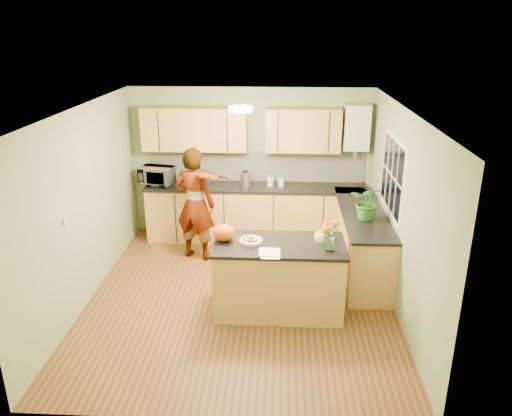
{
  "coord_description": "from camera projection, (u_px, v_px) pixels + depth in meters",
  "views": [
    {
      "loc": [
        0.51,
        -5.87,
        3.45
      ],
      "look_at": [
        0.18,
        0.5,
        1.09
      ],
      "focal_mm": 35.0,
      "sensor_mm": 36.0,
      "label": 1
    }
  ],
  "objects": [
    {
      "name": "blue_box",
      "position": [
        200.0,
        179.0,
        8.22
      ],
      "size": [
        0.29,
        0.23,
        0.21
      ],
      "primitive_type": "cube",
      "rotation": [
        0.0,
        0.0,
        -0.14
      ],
      "color": "navy",
      "rests_on": "back_counter"
    },
    {
      "name": "violin",
      "position": [
        205.0,
        175.0,
        7.16
      ],
      "size": [
        0.68,
        0.59,
        0.17
      ],
      "primitive_type": null,
      "rotation": [
        0.17,
        0.0,
        -0.61
      ],
      "color": "#4E1104",
      "rests_on": "violinist"
    },
    {
      "name": "right_counter",
      "position": [
        361.0,
        241.0,
        7.27
      ],
      "size": [
        0.62,
        2.24,
        0.94
      ],
      "color": "tan",
      "rests_on": "floor"
    },
    {
      "name": "wall_back",
      "position": [
        251.0,
        163.0,
        8.39
      ],
      "size": [
        4.0,
        0.02,
        2.5
      ],
      "primitive_type": "cube",
      "color": "gray",
      "rests_on": "floor"
    },
    {
      "name": "floor",
      "position": [
        241.0,
        296.0,
        6.72
      ],
      "size": [
        4.5,
        4.5,
        0.0
      ],
      "primitive_type": "plane",
      "color": "#563218",
      "rests_on": "ground"
    },
    {
      "name": "splashback",
      "position": [
        257.0,
        166.0,
        8.39
      ],
      "size": [
        3.6,
        0.02,
        0.52
      ],
      "primitive_type": "cube",
      "color": "beige",
      "rests_on": "back_counter"
    },
    {
      "name": "orange_bowl",
      "position": [
        324.0,
        235.0,
        6.19
      ],
      "size": [
        0.23,
        0.23,
        0.14
      ],
      "color": "beige",
      "rests_on": "peninsula_island"
    },
    {
      "name": "wall_front",
      "position": [
        218.0,
        303.0,
        4.18
      ],
      "size": [
        4.0,
        0.02,
        2.5
      ],
      "primitive_type": "cube",
      "color": "gray",
      "rests_on": "floor"
    },
    {
      "name": "microwave",
      "position": [
        157.0,
        176.0,
        8.25
      ],
      "size": [
        0.59,
        0.46,
        0.29
      ],
      "primitive_type": "imported",
      "rotation": [
        0.0,
        0.0,
        -0.21
      ],
      "color": "white",
      "rests_on": "back_counter"
    },
    {
      "name": "potted_plant",
      "position": [
        369.0,
        202.0,
        6.72
      ],
      "size": [
        0.57,
        0.54,
        0.5
      ],
      "primitive_type": "imported",
      "rotation": [
        0.0,
        0.0,
        -0.42
      ],
      "color": "#2A7326",
      "rests_on": "right_counter"
    },
    {
      "name": "kettle",
      "position": [
        246.0,
        178.0,
        8.17
      ],
      "size": [
        0.17,
        0.17,
        0.32
      ],
      "rotation": [
        0.0,
        0.0,
        0.06
      ],
      "color": "#B9B9BE",
      "rests_on": "back_counter"
    },
    {
      "name": "boiler",
      "position": [
        356.0,
        128.0,
        7.93
      ],
      "size": [
        0.4,
        0.3,
        0.86
      ],
      "color": "white",
      "rests_on": "wall_back"
    },
    {
      "name": "fruit_dish",
      "position": [
        251.0,
        240.0,
        6.1
      ],
      "size": [
        0.29,
        0.29,
        0.1
      ],
      "color": "beige",
      "rests_on": "peninsula_island"
    },
    {
      "name": "jar_cream",
      "position": [
        270.0,
        181.0,
        8.18
      ],
      "size": [
        0.13,
        0.13,
        0.16
      ],
      "primitive_type": "cylinder",
      "rotation": [
        0.0,
        0.0,
        -0.32
      ],
      "color": "beige",
      "rests_on": "back_counter"
    },
    {
      "name": "wall_left",
      "position": [
        84.0,
        207.0,
        6.38
      ],
      "size": [
        0.02,
        4.5,
        2.5
      ],
      "primitive_type": "cube",
      "color": "gray",
      "rests_on": "floor"
    },
    {
      "name": "window_right",
      "position": [
        392.0,
        175.0,
        6.64
      ],
      "size": [
        0.01,
        1.3,
        1.05
      ],
      "color": "white",
      "rests_on": "wall_right"
    },
    {
      "name": "papers",
      "position": [
        271.0,
        253.0,
        5.82
      ],
      "size": [
        0.22,
        0.3,
        0.01
      ],
      "primitive_type": "cube",
      "color": "white",
      "rests_on": "peninsula_island"
    },
    {
      "name": "ceiling_lamp",
      "position": [
        241.0,
        109.0,
        6.14
      ],
      "size": [
        0.3,
        0.3,
        0.07
      ],
      "color": "#FFEABF",
      "rests_on": "ceiling"
    },
    {
      "name": "back_counter",
      "position": [
        256.0,
        212.0,
        8.37
      ],
      "size": [
        3.64,
        0.62,
        0.94
      ],
      "color": "tan",
      "rests_on": "floor"
    },
    {
      "name": "upper_cabinets",
      "position": [
        239.0,
        129.0,
        8.03
      ],
      "size": [
        3.2,
        0.34,
        0.7
      ],
      "color": "tan",
      "rests_on": "wall_back"
    },
    {
      "name": "peninsula_island",
      "position": [
        279.0,
        277.0,
        6.26
      ],
      "size": [
        1.62,
        0.83,
        0.93
      ],
      "color": "tan",
      "rests_on": "floor"
    },
    {
      "name": "wall_right",
      "position": [
        400.0,
        212.0,
        6.19
      ],
      "size": [
        0.02,
        4.5,
        2.5
      ],
      "primitive_type": "cube",
      "color": "gray",
      "rests_on": "floor"
    },
    {
      "name": "flower_vase",
      "position": [
        331.0,
        228.0,
        5.8
      ],
      "size": [
        0.23,
        0.23,
        0.43
      ],
      "rotation": [
        0.0,
        0.0,
        -0.01
      ],
      "color": "silver",
      "rests_on": "peninsula_island"
    },
    {
      "name": "jar_white",
      "position": [
        281.0,
        182.0,
        8.14
      ],
      "size": [
        0.11,
        0.11,
        0.15
      ],
      "primitive_type": "cylinder",
      "rotation": [
        0.0,
        0.0,
        -0.14
      ],
      "color": "white",
      "rests_on": "back_counter"
    },
    {
      "name": "light_switch",
      "position": [
        66.0,
        220.0,
        5.8
      ],
      "size": [
        0.02,
        0.09,
        0.09
      ],
      "primitive_type": "cube",
      "color": "white",
      "rests_on": "wall_left"
    },
    {
      "name": "ceiling",
      "position": [
        239.0,
        110.0,
        5.85
      ],
      "size": [
        4.0,
        4.5,
        0.02
      ],
      "primitive_type": "cube",
      "color": "silver",
      "rests_on": "wall_back"
    },
    {
      "name": "orange_bag",
      "position": [
        224.0,
        233.0,
        6.14
      ],
      "size": [
        0.33,
        0.3,
        0.2
      ],
      "primitive_type": "ellipsoid",
      "rotation": [
        0.0,
        0.0,
        0.31
      ],
      "color": "#E25312",
      "rests_on": "peninsula_island"
    },
    {
      "name": "violinist",
      "position": [
        195.0,
        204.0,
        7.56
      ],
      "size": [
        0.74,
        0.6,
        1.76
      ],
      "primitive_type": "imported",
      "rotation": [
        0.0,
        0.0,
        2.83
      ],
      "color": "tan",
      "rests_on": "floor"
    }
  ]
}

